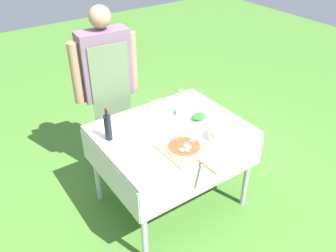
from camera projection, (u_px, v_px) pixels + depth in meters
name	position (u px, v px, depth m)	size (l,w,h in m)	color
ground_plane	(171.00, 201.00, 3.36)	(12.00, 12.00, 0.00)	#477A2D
prep_table	(171.00, 138.00, 2.96)	(1.20, 0.96, 0.81)	beige
person_cook	(107.00, 81.00, 3.27)	(0.63, 0.24, 1.67)	#333D56
pizza_on_peel	(185.00, 148.00, 2.67)	(0.35, 0.54, 0.05)	tan
oil_bottle	(108.00, 127.00, 2.73)	(0.06, 0.06, 0.29)	black
water_bottle	(181.00, 104.00, 3.02)	(0.08, 0.08, 0.25)	silver
herb_container	(198.00, 117.00, 3.02)	(0.16, 0.12, 0.06)	silver
mixing_tub	(219.00, 133.00, 2.77)	(0.17, 0.17, 0.10)	silver
plate_stack	(164.00, 107.00, 3.18)	(0.27, 0.27, 0.03)	white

